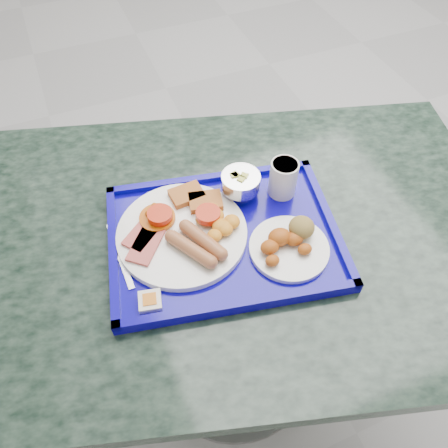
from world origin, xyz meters
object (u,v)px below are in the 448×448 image
at_px(bread_plate, 290,242).
at_px(juice_cup, 283,177).
at_px(fruit_bowl, 241,182).
at_px(main_plate, 187,229).
at_px(table, 237,276).
at_px(tray, 224,237).

relative_size(bread_plate, juice_cup, 1.89).
bearing_deg(fruit_bowl, main_plate, -157.96).
height_order(table, tray, tray).
bearing_deg(bread_plate, table, 129.16).
bearing_deg(main_plate, fruit_bowl, 22.04).
height_order(table, fruit_bowl, fruit_bowl).
distance_m(table, bread_plate, 0.25).
bearing_deg(table, main_plate, 168.00).
height_order(table, main_plate, main_plate).
distance_m(table, tray, 0.21).
xyz_separation_m(main_plate, bread_plate, (0.18, -0.11, 0.00)).
xyz_separation_m(table, tray, (-0.04, -0.01, 0.20)).
distance_m(bread_plate, juice_cup, 0.16).
bearing_deg(fruit_bowl, juice_cup, -17.60).
xyz_separation_m(tray, bread_plate, (0.11, -0.08, 0.02)).
relative_size(table, juice_cup, 15.72).
distance_m(tray, main_plate, 0.08).
bearing_deg(juice_cup, main_plate, -172.46).
bearing_deg(juice_cup, table, -157.05).
bearing_deg(bread_plate, tray, 145.26).
bearing_deg(juice_cup, bread_plate, -111.12).
relative_size(main_plate, bread_plate, 1.67).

